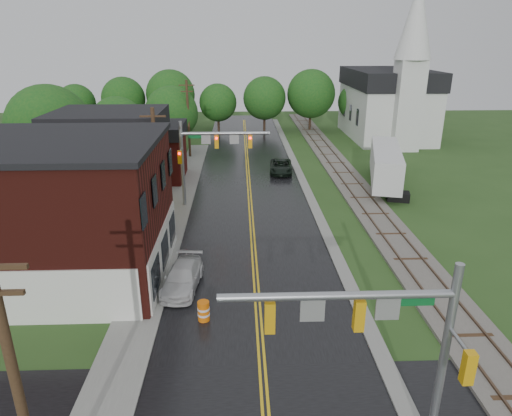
{
  "coord_description": "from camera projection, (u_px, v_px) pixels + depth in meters",
  "views": [
    {
      "loc": [
        -0.87,
        -9.78,
        13.45
      ],
      "look_at": [
        0.12,
        16.82,
        3.5
      ],
      "focal_mm": 32.0,
      "sensor_mm": 36.0,
      "label": 1
    }
  ],
  "objects": [
    {
      "name": "traffic_signal_far",
      "position": [
        208.0,
        148.0,
        37.3
      ],
      "size": [
        7.34,
        0.43,
        7.2
      ],
      "color": "gray",
      "rests_on": "ground"
    },
    {
      "name": "semi_trailer",
      "position": [
        386.0,
        164.0,
        43.35
      ],
      "size": [
        5.28,
        11.77,
        3.68
      ],
      "color": "black",
      "rests_on": "ground"
    },
    {
      "name": "construction_barrel",
      "position": [
        204.0,
        311.0,
        22.97
      ],
      "size": [
        0.68,
        0.68,
        1.07
      ],
      "primitive_type": "cylinder",
      "rotation": [
        0.0,
        0.0,
        -0.14
      ],
      "color": "orange",
      "rests_on": "ground"
    },
    {
      "name": "railroad",
      "position": [
        345.0,
        176.0,
        46.97
      ],
      "size": [
        3.2,
        80.0,
        0.3
      ],
      "color": "#59544C",
      "rests_on": "ground"
    },
    {
      "name": "utility_pole_a",
      "position": [
        18.0,
        391.0,
        12.0
      ],
      "size": [
        1.8,
        0.28,
        9.0
      ],
      "color": "#382616",
      "rests_on": "ground"
    },
    {
      "name": "tree_left_e",
      "position": [
        173.0,
        114.0,
        54.86
      ],
      "size": [
        6.4,
        6.4,
        8.16
      ],
      "color": "black",
      "rests_on": "ground"
    },
    {
      "name": "curb_right",
      "position": [
        301.0,
        177.0,
        46.84
      ],
      "size": [
        0.8,
        70.0,
        0.12
      ],
      "primitive_type": "cube",
      "color": "gray",
      "rests_on": "ground"
    },
    {
      "name": "yellow_house",
      "position": [
        114.0,
        173.0,
        36.73
      ],
      "size": [
        8.0,
        7.0,
        6.4
      ],
      "primitive_type": "cube",
      "color": "tan",
      "rests_on": "ground"
    },
    {
      "name": "tree_left_b",
      "position": [
        51.0,
        129.0,
        41.13
      ],
      "size": [
        7.6,
        7.6,
        9.69
      ],
      "color": "black",
      "rests_on": "ground"
    },
    {
      "name": "brick_building",
      "position": [
        37.0,
        211.0,
        26.05
      ],
      "size": [
        14.3,
        10.3,
        8.3
      ],
      "color": "#4A1510",
      "rests_on": "ground"
    },
    {
      "name": "church",
      "position": [
        390.0,
        97.0,
        62.85
      ],
      "size": [
        10.4,
        18.4,
        20.0
      ],
      "color": "silver",
      "rests_on": "ground"
    },
    {
      "name": "suv_dark",
      "position": [
        281.0,
        167.0,
        48.19
      ],
      "size": [
        2.63,
        5.07,
        1.36
      ],
      "primitive_type": "imported",
      "rotation": [
        0.0,
        0.0,
        -0.08
      ],
      "color": "black",
      "rests_on": "ground"
    },
    {
      "name": "pickup_white",
      "position": [
        183.0,
        277.0,
        25.93
      ],
      "size": [
        2.34,
        4.75,
        1.33
      ],
      "primitive_type": "imported",
      "rotation": [
        0.0,
        0.0,
        -0.11
      ],
      "color": "silver",
      "rests_on": "ground"
    },
    {
      "name": "sidewalk_left",
      "position": [
        175.0,
        214.0,
        37.08
      ],
      "size": [
        2.4,
        50.0,
        0.12
      ],
      "primitive_type": "cube",
      "color": "gray",
      "rests_on": "ground"
    },
    {
      "name": "main_road",
      "position": [
        249.0,
        194.0,
        41.98
      ],
      "size": [
        10.0,
        90.0,
        0.02
      ],
      "primitive_type": "cube",
      "color": "black",
      "rests_on": "ground"
    },
    {
      "name": "utility_pole_b",
      "position": [
        157.0,
        168.0,
        32.6
      ],
      "size": [
        1.8,
        0.28,
        9.0
      ],
      "color": "#382616",
      "rests_on": "ground"
    },
    {
      "name": "tree_left_c",
      "position": [
        119.0,
        126.0,
        49.18
      ],
      "size": [
        6.0,
        6.0,
        7.65
      ],
      "color": "black",
      "rests_on": "ground"
    },
    {
      "name": "traffic_signal_near",
      "position": [
        382.0,
        329.0,
        14.15
      ],
      "size": [
        7.34,
        0.3,
        7.2
      ],
      "color": "gray",
      "rests_on": "ground"
    },
    {
      "name": "utility_pole_c",
      "position": [
        188.0,
        118.0,
        53.19
      ],
      "size": [
        1.8,
        0.28,
        9.0
      ],
      "color": "#382616",
      "rests_on": "ground"
    },
    {
      "name": "darkred_building",
      "position": [
        148.0,
        158.0,
        45.54
      ],
      "size": [
        7.0,
        6.0,
        4.4
      ],
      "primitive_type": "cube",
      "color": "#3F0F0C",
      "rests_on": "ground"
    }
  ]
}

